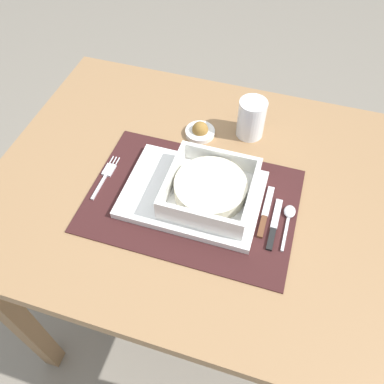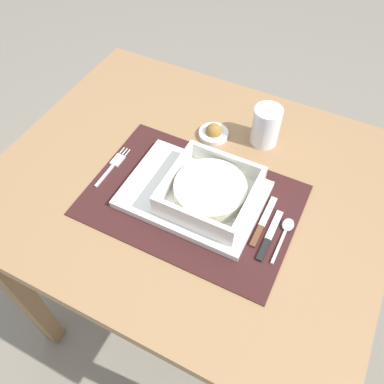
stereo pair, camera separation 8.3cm
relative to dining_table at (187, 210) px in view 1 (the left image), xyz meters
name	(u,v)px [view 1 (the left image)]	position (x,y,z in m)	size (l,w,h in m)	color
ground_plane	(189,307)	(0.00, 0.00, -0.63)	(6.00, 6.00, 0.00)	gray
dining_table	(187,210)	(0.00, 0.00, 0.00)	(0.87, 0.72, 0.75)	#936D47
placemat	(192,200)	(0.03, -0.05, 0.12)	(0.44, 0.31, 0.00)	#381919
serving_plate	(193,194)	(0.03, -0.04, 0.13)	(0.29, 0.21, 0.02)	white
porridge_bowl	(210,189)	(0.06, -0.04, 0.16)	(0.18, 0.18, 0.05)	white
fork	(106,175)	(-0.18, -0.04, 0.12)	(0.02, 0.13, 0.00)	silver
spoon	(289,216)	(0.23, -0.04, 0.13)	(0.02, 0.11, 0.01)	silver
butter_knife	(274,227)	(0.21, -0.07, 0.12)	(0.01, 0.13, 0.01)	black
bread_knife	(265,214)	(0.19, -0.05, 0.12)	(0.01, 0.13, 0.01)	#59331E
drinking_glass	(251,120)	(0.10, 0.19, 0.16)	(0.07, 0.07, 0.10)	white
condiment_saucer	(200,131)	(-0.01, 0.15, 0.13)	(0.07, 0.07, 0.04)	white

